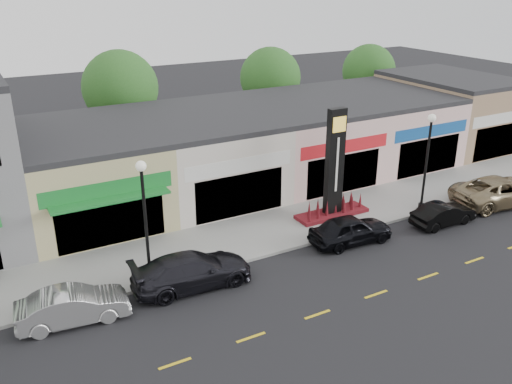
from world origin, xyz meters
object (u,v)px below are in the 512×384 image
lamp_west_near (145,210)px  lamp_east_near (428,152)px  car_dark_sedan (192,270)px  car_gold_suv (501,191)px  car_white_van (73,306)px  car_black_conv (443,214)px  pylon_sign (334,179)px  car_black_sedan (351,230)px

lamp_west_near → lamp_east_near: (16.00, 0.00, 0.00)m
lamp_east_near → car_dark_sedan: bearing=-175.6°
car_dark_sedan → car_gold_suv: bearing=-88.4°
car_white_van → car_black_conv: bearing=-85.8°
pylon_sign → car_dark_sedan: 10.01m
car_dark_sedan → car_black_conv: car_dark_sedan is taller
lamp_east_near → car_white_van: 19.74m
lamp_west_near → pylon_sign: (11.00, 1.70, -1.20)m
lamp_east_near → car_gold_suv: lamp_east_near is taller
lamp_east_near → car_dark_sedan: lamp_east_near is taller
lamp_west_near → car_black_conv: bearing=-7.0°
car_black_conv → pylon_sign: bearing=52.7°
car_white_van → car_dark_sedan: (5.02, 0.16, 0.06)m
car_black_sedan → car_black_conv: size_ratio=1.15×
pylon_sign → car_white_van: size_ratio=1.42×
pylon_sign → car_white_van: 14.89m
pylon_sign → car_dark_sedan: pylon_sign is taller
car_black_sedan → car_gold_suv: bearing=-87.8°
lamp_west_near → car_white_van: size_ratio=1.30×
car_black_sedan → car_gold_suv: 10.76m
lamp_west_near → car_black_sedan: (9.99, -1.20, -2.75)m
lamp_west_near → car_gold_suv: size_ratio=0.93×
lamp_east_near → pylon_sign: pylon_sign is taller
lamp_east_near → car_gold_suv: bearing=-17.2°
car_dark_sedan → car_gold_suv: 19.23m
lamp_east_near → car_black_conv: lamp_east_near is taller
lamp_west_near → car_black_sedan: 10.43m
car_black_sedan → car_black_conv: (5.67, -0.71, -0.12)m
car_black_sedan → car_black_conv: 5.72m
lamp_east_near → pylon_sign: size_ratio=0.91×
car_white_van → lamp_west_near: bearing=-63.7°
car_black_sedan → lamp_east_near: bearing=-75.1°
car_white_van → car_gold_suv: 24.24m
lamp_east_near → car_black_sedan: (-6.01, -1.20, -2.75)m
pylon_sign → car_dark_sedan: (-9.48, -2.82, -1.52)m
lamp_east_near → car_gold_suv: size_ratio=0.93×
pylon_sign → lamp_west_near: bearing=-171.2°
lamp_east_near → car_black_conv: (-0.34, -1.91, -2.87)m
lamp_east_near → car_white_van: (-19.50, -1.29, -2.78)m
car_black_sedan → car_black_conv: bearing=-93.5°
car_black_sedan → car_black_conv: car_black_sedan is taller
lamp_west_near → car_dark_sedan: (1.52, -1.12, -2.72)m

